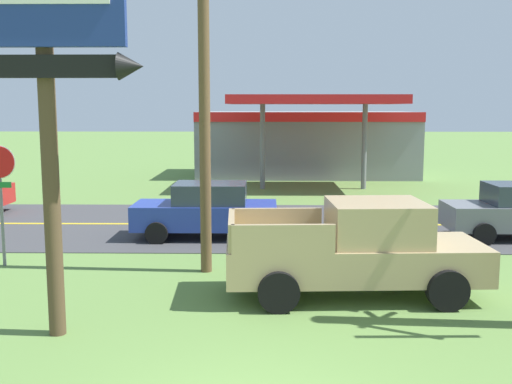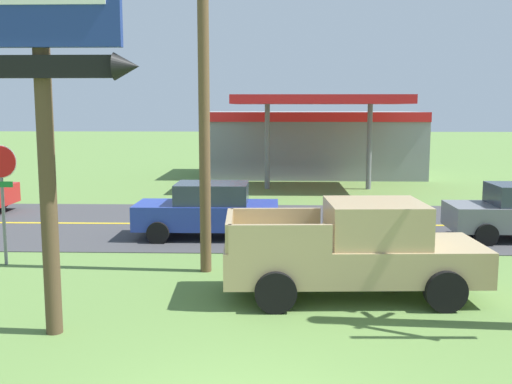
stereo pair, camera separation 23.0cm
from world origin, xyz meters
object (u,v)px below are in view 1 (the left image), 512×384
object	(u,v)px
motel_sign	(46,43)
pickup_tan_parked_on_lawn	(357,250)
utility_pole	(204,44)
stop_sign	(0,184)
car_blue_near_lane	(207,210)
gas_station	(306,141)

from	to	relation	value
motel_sign	pickup_tan_parked_on_lawn	distance (m)	7.03
utility_pole	stop_sign	bearing A→B (deg)	174.99
stop_sign	car_blue_near_lane	bearing A→B (deg)	35.07
gas_station	car_blue_near_lane	size ratio (longest dim) A/B	2.86
motel_sign	stop_sign	xyz separation A→B (m)	(-2.91, 4.59, -2.83)
stop_sign	car_blue_near_lane	xyz separation A→B (m)	(4.66, 3.27, -1.20)
stop_sign	pickup_tan_parked_on_lawn	world-z (taller)	stop_sign
motel_sign	stop_sign	world-z (taller)	motel_sign
gas_station	pickup_tan_parked_on_lawn	distance (m)	22.16
stop_sign	car_blue_near_lane	distance (m)	5.82
pickup_tan_parked_on_lawn	car_blue_near_lane	bearing A→B (deg)	123.27
gas_station	utility_pole	bearing A→B (deg)	-100.18
motel_sign	pickup_tan_parked_on_lawn	size ratio (longest dim) A/B	1.32
stop_sign	gas_station	bearing A→B (deg)	66.48
gas_station	pickup_tan_parked_on_lawn	size ratio (longest dim) A/B	2.27
gas_station	motel_sign	bearing A→B (deg)	-103.21
motel_sign	pickup_tan_parked_on_lawn	xyz separation A→B (m)	(5.37, 2.35, -3.89)
car_blue_near_lane	gas_station	bearing A→B (deg)	76.48
stop_sign	gas_station	distance (m)	21.70
gas_station	car_blue_near_lane	distance (m)	17.13
utility_pole	car_blue_near_lane	size ratio (longest dim) A/B	2.37
pickup_tan_parked_on_lawn	car_blue_near_lane	size ratio (longest dim) A/B	1.26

